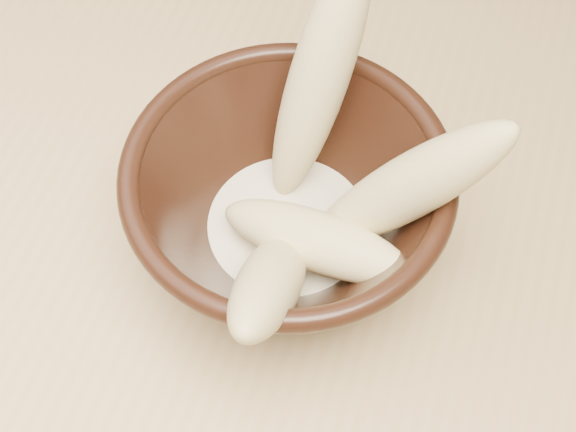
% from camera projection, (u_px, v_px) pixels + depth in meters
% --- Properties ---
extents(table, '(1.20, 0.80, 0.75)m').
position_uv_depth(table, '(234.00, 428.00, 0.53)').
color(table, tan).
rests_on(table, ground).
extents(bowl, '(0.18, 0.18, 0.10)m').
position_uv_depth(bowl, '(288.00, 208.00, 0.46)').
color(bowl, black).
rests_on(bowl, table).
extents(milk_puddle, '(0.10, 0.10, 0.01)m').
position_uv_depth(milk_puddle, '(288.00, 230.00, 0.48)').
color(milk_puddle, beige).
rests_on(milk_puddle, bowl).
extents(banana_upright, '(0.06, 0.11, 0.16)m').
position_uv_depth(banana_upright, '(319.00, 76.00, 0.44)').
color(banana_upright, tan).
rests_on(banana_upright, bowl).
extents(banana_right, '(0.12, 0.06, 0.14)m').
position_uv_depth(banana_right, '(406.00, 189.00, 0.42)').
color(banana_right, tan).
rests_on(banana_right, bowl).
extents(banana_across, '(0.12, 0.05, 0.05)m').
position_uv_depth(banana_across, '(314.00, 240.00, 0.44)').
color(banana_across, tan).
rests_on(banana_across, bowl).
extents(banana_front, '(0.04, 0.12, 0.11)m').
position_uv_depth(banana_front, '(270.00, 283.00, 0.41)').
color(banana_front, tan).
rests_on(banana_front, bowl).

